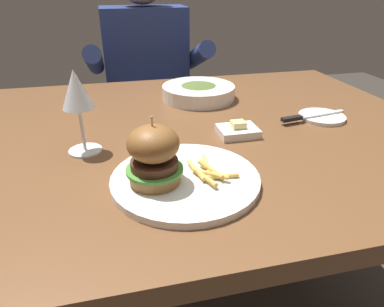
% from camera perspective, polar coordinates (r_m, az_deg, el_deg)
% --- Properties ---
extents(dining_table, '(1.29, 0.98, 0.74)m').
position_cam_1_polar(dining_table, '(0.92, 0.16, -0.33)').
color(dining_table, brown).
rests_on(dining_table, ground).
extents(main_plate, '(0.28, 0.28, 0.01)m').
position_cam_1_polar(main_plate, '(0.65, -1.11, -4.29)').
color(main_plate, white).
rests_on(main_plate, dining_table).
extents(burger_sandwich, '(0.10, 0.10, 0.13)m').
position_cam_1_polar(burger_sandwich, '(0.60, -6.38, -0.22)').
color(burger_sandwich, '#9E6B38').
rests_on(burger_sandwich, main_plate).
extents(fries_pile, '(0.08, 0.12, 0.01)m').
position_cam_1_polar(fries_pile, '(0.64, 2.69, -3.03)').
color(fries_pile, '#E0B251').
rests_on(fries_pile, main_plate).
extents(wine_glass, '(0.07, 0.07, 0.18)m').
position_cam_1_polar(wine_glass, '(0.75, -18.70, 9.49)').
color(wine_glass, silver).
rests_on(wine_glass, dining_table).
extents(bread_plate, '(0.12, 0.12, 0.01)m').
position_cam_1_polar(bread_plate, '(1.01, 20.82, 5.74)').
color(bread_plate, white).
rests_on(bread_plate, dining_table).
extents(table_knife, '(0.20, 0.05, 0.01)m').
position_cam_1_polar(table_knife, '(0.98, 18.72, 5.89)').
color(table_knife, silver).
rests_on(table_knife, bread_plate).
extents(butter_dish, '(0.09, 0.08, 0.04)m').
position_cam_1_polar(butter_dish, '(0.85, 7.63, 3.80)').
color(butter_dish, white).
rests_on(butter_dish, dining_table).
extents(soup_bowl, '(0.23, 0.23, 0.05)m').
position_cam_1_polar(soup_bowl, '(1.10, 1.09, 10.29)').
color(soup_bowl, white).
rests_on(soup_bowl, dining_table).
extents(diner_person, '(0.51, 0.36, 1.18)m').
position_cam_1_polar(diner_person, '(1.65, -7.28, 8.58)').
color(diner_person, '#282833').
rests_on(diner_person, ground).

